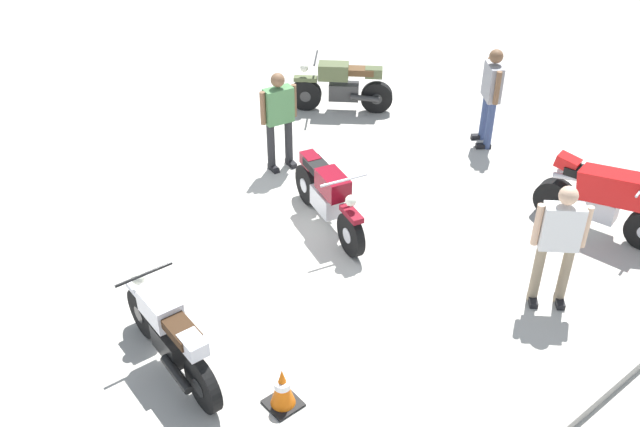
# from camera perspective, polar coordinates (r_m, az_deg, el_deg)

# --- Properties ---
(ground_plane) EXTENTS (40.00, 40.00, 0.00)m
(ground_plane) POSITION_cam_1_polar(r_m,az_deg,el_deg) (10.44, -5.07, -2.76)
(ground_plane) COLOR #B7B2A8
(motorcycle_maroon_cruiser) EXTENTS (0.86, 2.06, 1.09)m
(motorcycle_maroon_cruiser) POSITION_cam_1_polar(r_m,az_deg,el_deg) (10.57, 0.62, 1.35)
(motorcycle_maroon_cruiser) COLOR black
(motorcycle_maroon_cruiser) RESTS_ON ground
(motorcycle_silver_cruiser) EXTENTS (0.70, 2.09, 1.09)m
(motorcycle_silver_cruiser) POSITION_cam_1_polar(r_m,az_deg,el_deg) (8.49, -11.65, -9.25)
(motorcycle_silver_cruiser) COLOR black
(motorcycle_silver_cruiser) RESTS_ON ground
(motorcycle_olive_vintage) EXTENTS (1.51, 1.47, 1.07)m
(motorcycle_olive_vintage) POSITION_cam_1_polar(r_m,az_deg,el_deg) (13.96, 1.72, 9.84)
(motorcycle_olive_vintage) COLOR black
(motorcycle_olive_vintage) RESTS_ON ground
(motorcycle_red_sportbike) EXTENTS (0.78, 1.94, 1.14)m
(motorcycle_red_sportbike) POSITION_cam_1_polar(r_m,az_deg,el_deg) (11.18, 21.32, 1.19)
(motorcycle_red_sportbike) COLOR black
(motorcycle_red_sportbike) RESTS_ON ground
(person_in_green_shirt) EXTENTS (0.65, 0.37, 1.67)m
(person_in_green_shirt) POSITION_cam_1_polar(r_m,az_deg,el_deg) (11.88, -3.22, 7.68)
(person_in_green_shirt) COLOR #262628
(person_in_green_shirt) RESTS_ON ground
(person_in_gray_shirt) EXTENTS (0.52, 0.60, 1.75)m
(person_in_gray_shirt) POSITION_cam_1_polar(r_m,az_deg,el_deg) (12.89, 13.22, 9.30)
(person_in_gray_shirt) COLOR #384772
(person_in_gray_shirt) RESTS_ON ground
(person_in_white_shirt) EXTENTS (0.56, 0.55, 1.74)m
(person_in_white_shirt) POSITION_cam_1_polar(r_m,az_deg,el_deg) (9.38, 18.15, -1.85)
(person_in_white_shirt) COLOR gray
(person_in_white_shirt) RESTS_ON ground
(traffic_cone) EXTENTS (0.36, 0.36, 0.53)m
(traffic_cone) POSITION_cam_1_polar(r_m,az_deg,el_deg) (8.13, -2.95, -13.45)
(traffic_cone) COLOR black
(traffic_cone) RESTS_ON ground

